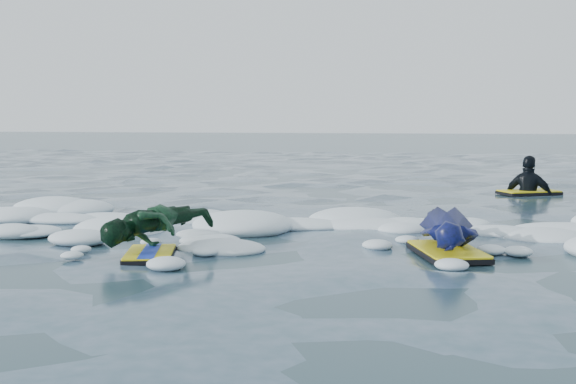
# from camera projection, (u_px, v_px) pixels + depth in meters

# --- Properties ---
(ground) EXTENTS (120.00, 120.00, 0.00)m
(ground) POSITION_uv_depth(u_px,v_px,m) (159.00, 245.00, 7.66)
(ground) COLOR #182A39
(ground) RESTS_ON ground
(foam_band) EXTENTS (12.00, 3.10, 0.30)m
(foam_band) POSITION_uv_depth(u_px,v_px,m) (191.00, 230.00, 8.66)
(foam_band) COLOR white
(foam_band) RESTS_ON ground
(prone_woman_unit) EXTENTS (0.86, 1.62, 0.40)m
(prone_woman_unit) POSITION_uv_depth(u_px,v_px,m) (448.00, 232.00, 7.23)
(prone_woman_unit) COLOR black
(prone_woman_unit) RESTS_ON ground
(prone_child_unit) EXTENTS (1.10, 1.37, 0.48)m
(prone_child_unit) POSITION_uv_depth(u_px,v_px,m) (157.00, 230.00, 7.10)
(prone_child_unit) COLOR black
(prone_child_unit) RESTS_ON ground
(waiting_rider_unit) EXTENTS (1.17, 0.97, 1.54)m
(waiting_rider_unit) POSITION_uv_depth(u_px,v_px,m) (529.00, 199.00, 12.71)
(waiting_rider_unit) COLOR black
(waiting_rider_unit) RESTS_ON ground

